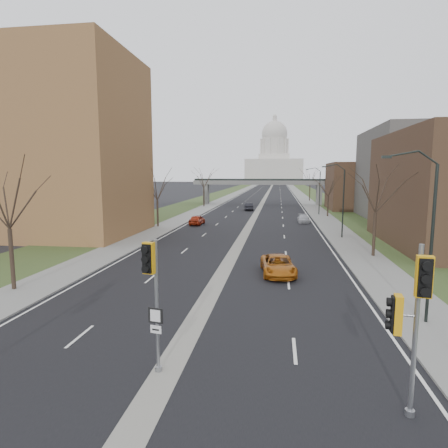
% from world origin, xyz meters
% --- Properties ---
extents(ground, '(700.00, 700.00, 0.00)m').
position_xyz_m(ground, '(0.00, 0.00, 0.00)').
color(ground, black).
rests_on(ground, ground).
extents(road_surface, '(20.00, 600.00, 0.01)m').
position_xyz_m(road_surface, '(0.00, 150.00, 0.01)').
color(road_surface, black).
rests_on(road_surface, ground).
extents(median_strip, '(1.20, 600.00, 0.02)m').
position_xyz_m(median_strip, '(0.00, 150.00, 0.00)').
color(median_strip, gray).
rests_on(median_strip, ground).
extents(sidewalk_right, '(4.00, 600.00, 0.12)m').
position_xyz_m(sidewalk_right, '(12.00, 150.00, 0.06)').
color(sidewalk_right, gray).
rests_on(sidewalk_right, ground).
extents(sidewalk_left, '(4.00, 600.00, 0.12)m').
position_xyz_m(sidewalk_left, '(-12.00, 150.00, 0.06)').
color(sidewalk_left, gray).
rests_on(sidewalk_left, ground).
extents(grass_verge_right, '(8.00, 600.00, 0.10)m').
position_xyz_m(grass_verge_right, '(18.00, 150.00, 0.05)').
color(grass_verge_right, '#2F431F').
rests_on(grass_verge_right, ground).
extents(grass_verge_left, '(8.00, 600.00, 0.10)m').
position_xyz_m(grass_verge_left, '(-18.00, 150.00, 0.05)').
color(grass_verge_left, '#2F431F').
rests_on(grass_verge_left, ground).
extents(apartment_building, '(25.00, 16.00, 22.00)m').
position_xyz_m(apartment_building, '(-26.00, 30.00, 11.00)').
color(apartment_building, '#955F3B').
rests_on(apartment_building, ground).
extents(commercial_block_mid, '(18.00, 22.00, 15.00)m').
position_xyz_m(commercial_block_mid, '(28.00, 52.00, 7.50)').
color(commercial_block_mid, '#54524D').
rests_on(commercial_block_mid, ground).
extents(commercial_block_far, '(14.00, 14.00, 10.00)m').
position_xyz_m(commercial_block_far, '(22.00, 70.00, 5.00)').
color(commercial_block_far, '#493122').
rests_on(commercial_block_far, ground).
extents(pedestrian_bridge, '(34.00, 3.00, 6.45)m').
position_xyz_m(pedestrian_bridge, '(0.00, 80.00, 4.84)').
color(pedestrian_bridge, slate).
rests_on(pedestrian_bridge, ground).
extents(capitol, '(48.00, 42.00, 55.75)m').
position_xyz_m(capitol, '(0.00, 320.00, 18.60)').
color(capitol, silver).
rests_on(capitol, ground).
extents(streetlight_near, '(2.61, 0.20, 8.70)m').
position_xyz_m(streetlight_near, '(10.99, 6.00, 6.95)').
color(streetlight_near, black).
rests_on(streetlight_near, sidewalk_right).
extents(streetlight_mid, '(2.61, 0.20, 8.70)m').
position_xyz_m(streetlight_mid, '(10.99, 32.00, 6.95)').
color(streetlight_mid, black).
rests_on(streetlight_mid, sidewalk_right).
extents(streetlight_far, '(2.61, 0.20, 8.70)m').
position_xyz_m(streetlight_far, '(10.99, 58.00, 6.95)').
color(streetlight_far, black).
rests_on(streetlight_far, sidewalk_right).
extents(tree_left_a, '(7.20, 7.20, 9.40)m').
position_xyz_m(tree_left_a, '(-13.00, 8.00, 6.64)').
color(tree_left_a, '#382B21').
rests_on(tree_left_a, sidewalk_left).
extents(tree_left_b, '(6.75, 6.75, 8.81)m').
position_xyz_m(tree_left_b, '(-13.00, 38.00, 6.23)').
color(tree_left_b, '#382B21').
rests_on(tree_left_b, sidewalk_left).
extents(tree_left_c, '(7.65, 7.65, 9.99)m').
position_xyz_m(tree_left_c, '(-13.00, 72.00, 7.04)').
color(tree_left_c, '#382B21').
rests_on(tree_left_c, sidewalk_left).
extents(tree_right_a, '(7.20, 7.20, 9.40)m').
position_xyz_m(tree_right_a, '(13.00, 22.00, 6.64)').
color(tree_right_a, '#382B21').
rests_on(tree_right_a, sidewalk_right).
extents(tree_right_b, '(6.30, 6.30, 8.22)m').
position_xyz_m(tree_right_b, '(13.00, 55.00, 5.82)').
color(tree_right_b, '#382B21').
rests_on(tree_right_b, sidewalk_right).
extents(tree_right_c, '(7.65, 7.65, 9.99)m').
position_xyz_m(tree_right_c, '(13.00, 95.00, 7.04)').
color(tree_right_c, '#382B21').
rests_on(tree_right_c, sidewalk_right).
extents(signal_pole_median, '(0.64, 0.87, 5.23)m').
position_xyz_m(signal_pole_median, '(-0.39, -0.76, 3.64)').
color(signal_pole_median, gray).
rests_on(signal_pole_median, ground).
extents(signal_pole_right, '(0.95, 1.09, 5.56)m').
position_xyz_m(signal_pole_right, '(8.21, -2.13, 3.64)').
color(signal_pole_right, gray).
rests_on(signal_pole_right, ground).
extents(car_left_near, '(1.92, 4.44, 1.49)m').
position_xyz_m(car_left_near, '(-7.96, 41.40, 0.75)').
color(car_left_near, '#9F2912').
rests_on(car_left_near, ground).
extents(car_left_far, '(2.32, 4.99, 1.58)m').
position_xyz_m(car_left_far, '(-2.00, 65.20, 0.79)').
color(car_left_far, black).
rests_on(car_left_far, ground).
extents(car_right_near, '(2.99, 5.47, 1.45)m').
position_xyz_m(car_right_near, '(4.25, 14.54, 0.73)').
color(car_right_near, '#A85911').
rests_on(car_right_near, ground).
extents(car_right_mid, '(1.76, 4.28, 1.24)m').
position_xyz_m(car_right_mid, '(8.17, 46.19, 0.62)').
color(car_right_mid, '#9C9EA3').
rests_on(car_right_mid, ground).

